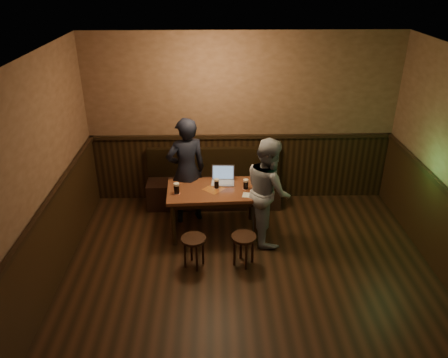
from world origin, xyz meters
The scene contains 12 objects.
room centered at (0.00, 0.22, 1.20)m, with size 5.04×6.04×2.84m.
bench centered at (-0.47, 2.75, 0.31)m, with size 2.20×0.50×0.95m.
pub_table centered at (-0.47, 1.89, 0.63)m, with size 1.39×0.84×0.73m.
stool_left centered at (-0.74, 1.04, 0.36)m, with size 0.42×0.42×0.45m.
stool_right centered at (-0.07, 1.07, 0.36)m, with size 0.40×0.40×0.45m.
pint_left centered at (-1.00, 1.77, 0.81)m, with size 0.11×0.11×0.17m.
pint_mid centered at (-0.43, 1.92, 0.80)m, with size 0.09×0.09×0.15m.
pint_right centered at (0.00, 1.88, 0.80)m, with size 0.10×0.10×0.16m.
laptop centered at (-0.33, 2.12, 0.79)m, with size 0.35×0.29×0.24m.
menu centered at (0.05, 1.68, 0.73)m, with size 0.22×0.15×0.00m, color silver.
person_suit centered at (-0.88, 2.25, 0.85)m, with size 0.62×0.41×1.70m, color black.
person_grey centered at (0.31, 1.71, 0.79)m, with size 0.77×0.60×1.58m, color gray.
Camera 1 is at (-0.46, -3.75, 3.71)m, focal length 35.00 mm.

